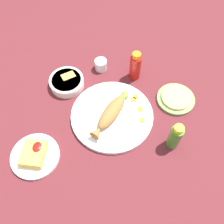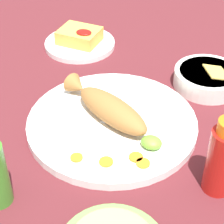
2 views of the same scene
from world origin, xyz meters
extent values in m
plane|color=#561E23|center=(0.00, 0.00, 0.00)|extent=(4.00, 4.00, 0.00)
cylinder|color=white|center=(0.00, 0.00, 0.01)|extent=(0.35, 0.35, 0.02)
ellipsoid|color=#996633|center=(0.00, 0.00, 0.04)|extent=(0.20, 0.14, 0.05)
cone|color=#996633|center=(-0.10, 0.05, 0.04)|extent=(0.06, 0.06, 0.04)
cube|color=silver|center=(-0.01, 0.04, 0.02)|extent=(0.01, 0.11, 0.00)
cube|color=silver|center=(-0.02, 0.13, 0.02)|extent=(0.02, 0.07, 0.00)
cube|color=silver|center=(0.05, 0.04, 0.02)|extent=(0.05, 0.11, 0.00)
cube|color=silver|center=(0.02, 0.13, 0.02)|extent=(0.04, 0.07, 0.00)
cylinder|color=orange|center=(-0.01, -0.13, 0.02)|extent=(0.02, 0.02, 0.00)
cylinder|color=orange|center=(0.04, -0.12, 0.02)|extent=(0.03, 0.03, 0.00)
cylinder|color=orange|center=(0.10, -0.09, 0.02)|extent=(0.03, 0.03, 0.00)
cylinder|color=orange|center=(0.09, -0.08, 0.02)|extent=(0.03, 0.03, 0.00)
ellipsoid|color=#6BB233|center=(0.10, -0.04, 0.03)|extent=(0.04, 0.03, 0.02)
cylinder|color=#B21914|center=(0.23, -0.08, 0.06)|extent=(0.05, 0.05, 0.13)
cylinder|color=white|center=(-0.22, 0.28, 0.01)|extent=(0.19, 0.19, 0.01)
cube|color=gold|center=(-0.22, 0.28, 0.03)|extent=(0.10, 0.09, 0.04)
ellipsoid|color=#AD140F|center=(-0.20, 0.26, 0.05)|extent=(0.04, 0.03, 0.01)
cylinder|color=white|center=(0.14, 0.23, 0.02)|extent=(0.16, 0.16, 0.04)
cylinder|color=olive|center=(0.14, 0.23, 0.03)|extent=(0.13, 0.13, 0.01)
cube|color=gold|center=(0.17, 0.23, 0.04)|extent=(0.09, 0.09, 0.02)
camera|label=1|loc=(-0.54, -0.07, 0.93)|focal=40.00mm
camera|label=2|loc=(0.26, -0.59, 0.55)|focal=65.00mm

